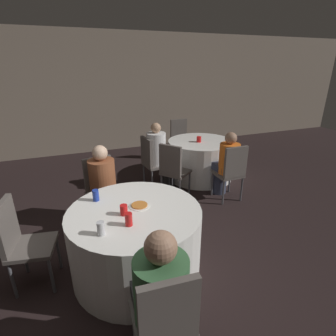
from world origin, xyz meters
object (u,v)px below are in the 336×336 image
(chair_near_south, at_px, (165,318))
(soda_can_blue, at_px, (96,195))
(chair_far_north, at_px, (180,137))
(chair_far_west, at_px, (151,159))
(table_far, at_px, (200,159))
(soda_can_silver, at_px, (101,228))
(chair_near_west, at_px, (19,238))
(pizza_plate_near, at_px, (139,205))
(chair_far_south, at_px, (232,169))
(person_white_shirt, at_px, (160,155))
(person_floral_shirt, at_px, (105,189))
(table_near, at_px, (136,241))
(chair_far_southwest, at_px, (173,167))
(chair_near_north, at_px, (101,186))
(person_green_jacket, at_px, (159,294))
(soda_can_red, at_px, (129,219))
(person_orange_shirt, at_px, (226,165))

(chair_near_south, distance_m, soda_can_blue, 1.46)
(chair_far_north, height_order, chair_far_west, same)
(table_far, xyz_separation_m, soda_can_silver, (-2.14, -2.27, 0.43))
(chair_near_west, height_order, pizza_plate_near, chair_near_west)
(chair_far_south, distance_m, soda_can_blue, 2.21)
(chair_far_south, relative_size, chair_far_west, 1.00)
(person_white_shirt, bearing_deg, person_floral_shirt, -56.17)
(table_far, bearing_deg, chair_far_south, -89.78)
(chair_near_south, relative_size, soda_can_blue, 7.64)
(table_near, distance_m, person_floral_shirt, 0.94)
(chair_near_south, distance_m, chair_far_southwest, 2.65)
(person_white_shirt, bearing_deg, soda_can_silver, -38.41)
(table_far, height_order, chair_near_south, chair_near_south)
(table_near, relative_size, soda_can_silver, 10.95)
(chair_near_north, xyz_separation_m, person_green_jacket, (0.13, -1.99, 0.04))
(chair_far_north, xyz_separation_m, chair_far_southwest, (-0.85, -1.66, 0.00))
(chair_far_south, relative_size, soda_can_red, 7.64)
(table_near, relative_size, soda_can_red, 10.95)
(chair_far_south, bearing_deg, chair_far_north, 89.20)
(chair_far_west, bearing_deg, soda_can_blue, -43.42)
(chair_far_west, distance_m, person_white_shirt, 0.17)
(chair_far_southwest, xyz_separation_m, soda_can_red, (-1.07, -1.59, 0.24))
(chair_far_north, relative_size, chair_far_west, 1.00)
(chair_near_north, distance_m, person_white_shirt, 1.37)
(table_far, height_order, chair_far_west, chair_far_west)
(table_far, relative_size, chair_far_south, 1.32)
(person_floral_shirt, bearing_deg, person_white_shirt, -148.77)
(chair_near_south, height_order, pizza_plate_near, chair_near_south)
(soda_can_red, relative_size, soda_can_silver, 1.00)
(chair_far_west, bearing_deg, chair_near_north, -58.50)
(person_white_shirt, distance_m, soda_can_silver, 2.51)
(table_far, xyz_separation_m, person_green_jacket, (-1.85, -2.90, 0.22))
(chair_near_west, bearing_deg, soda_can_blue, 111.08)
(person_orange_shirt, distance_m, soda_can_red, 2.34)
(chair_near_west, bearing_deg, pizza_plate_near, 93.51)
(table_far, bearing_deg, pizza_plate_near, -131.71)
(chair_near_west, distance_m, soda_can_red, 1.08)
(table_near, relative_size, chair_far_north, 1.43)
(table_far, relative_size, person_green_jacket, 1.08)
(table_near, xyz_separation_m, chair_near_west, (-1.07, 0.20, 0.19))
(table_far, relative_size, soda_can_silver, 10.10)
(person_floral_shirt, xyz_separation_m, pizza_plate_near, (0.23, -0.84, 0.16))
(chair_near_north, xyz_separation_m, soda_can_silver, (-0.16, -1.36, 0.24))
(chair_far_south, height_order, soda_can_blue, chair_far_south)
(chair_far_west, height_order, soda_can_silver, chair_far_west)
(person_green_jacket, height_order, soda_can_red, person_green_jacket)
(chair_far_north, bearing_deg, chair_far_west, 49.53)
(chair_near_west, height_order, soda_can_silver, chair_near_west)
(table_far, relative_size, chair_near_west, 1.32)
(person_orange_shirt, height_order, person_floral_shirt, person_floral_shirt)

